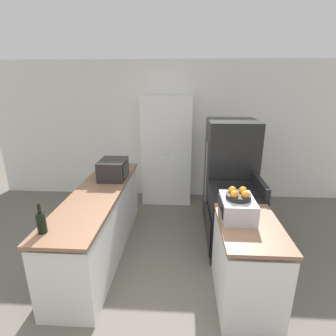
{
  "coord_description": "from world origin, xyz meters",
  "views": [
    {
      "loc": [
        0.2,
        -1.71,
        2.19
      ],
      "look_at": [
        0.0,
        1.8,
        1.05
      ],
      "focal_mm": 28.0,
      "sensor_mm": 36.0,
      "label": 1
    }
  ],
  "objects": [
    {
      "name": "stove",
      "position": [
        0.9,
        1.44,
        0.45
      ],
      "size": [
        0.66,
        0.72,
        1.04
      ],
      "color": "black",
      "rests_on": "ground_plane"
    },
    {
      "name": "counter_left",
      "position": [
        -0.88,
        1.32,
        0.43
      ],
      "size": [
        0.6,
        2.44,
        0.88
      ],
      "color": "silver",
      "rests_on": "ground_plane"
    },
    {
      "name": "pantry_cabinet",
      "position": [
        -0.09,
        3.01,
        0.99
      ],
      "size": [
        0.9,
        0.51,
        1.98
      ],
      "color": "white",
      "rests_on": "ground_plane"
    },
    {
      "name": "wine_bottle",
      "position": [
        -1.07,
        0.33,
        0.99
      ],
      "size": [
        0.08,
        0.08,
        0.29
      ],
      "color": "black",
      "rests_on": "counter_left"
    },
    {
      "name": "toaster_oven",
      "position": [
        0.77,
        0.74,
        0.98
      ],
      "size": [
        0.33,
        0.45,
        0.21
      ],
      "color": "#B2B2B7",
      "rests_on": "counter_right"
    },
    {
      "name": "counter_right",
      "position": [
        0.88,
        0.58,
        0.43
      ],
      "size": [
        0.6,
        0.96,
        0.88
      ],
      "color": "silver",
      "rests_on": "ground_plane"
    },
    {
      "name": "microwave",
      "position": [
        -0.78,
        1.79,
        1.02
      ],
      "size": [
        0.37,
        0.46,
        0.28
      ],
      "color": "black",
      "rests_on": "counter_left"
    },
    {
      "name": "wall_back",
      "position": [
        0.0,
        3.3,
        1.3
      ],
      "size": [
        7.0,
        0.06,
        2.6
      ],
      "color": "white",
      "rests_on": "ground_plane"
    },
    {
      "name": "refrigerator",
      "position": [
        0.94,
        2.21,
        0.84
      ],
      "size": [
        0.75,
        0.75,
        1.68
      ],
      "color": "black",
      "rests_on": "ground_plane"
    },
    {
      "name": "fruit_bowl",
      "position": [
        0.77,
        0.73,
        1.13
      ],
      "size": [
        0.25,
        0.25,
        0.11
      ],
      "color": "black",
      "rests_on": "toaster_oven"
    }
  ]
}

